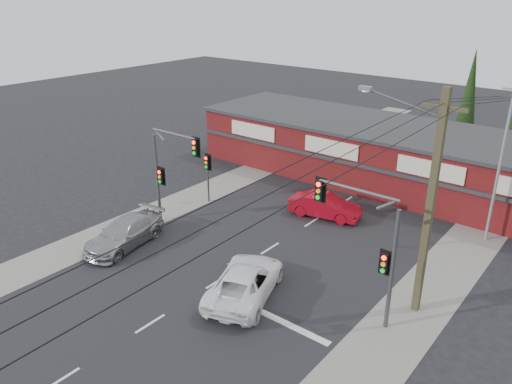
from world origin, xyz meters
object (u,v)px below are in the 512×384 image
Objects in this scene: silver_suv at (124,233)px; red_sedan at (325,206)px; utility_pole at (428,199)px; white_suv at (245,281)px; shop_building at (370,150)px.

red_sedan is at bearing 46.14° from silver_suv.
utility_pole is at bearing 5.93° from silver_suv.
red_sedan is at bearing 144.51° from utility_pole.
silver_suv reaches higher than red_sedan.
utility_pole reaches higher than white_suv.
silver_suv is 16.25m from utility_pole.
utility_pole is at bearing -56.24° from shop_building.
shop_building reaches higher than red_sedan.
shop_building is (-1.17, 8.16, 1.40)m from red_sedan.
utility_pole is (8.19, -5.84, 4.66)m from red_sedan.
white_suv is 8.41m from silver_suv.
white_suv is 9.92m from red_sedan.
red_sedan is 0.16× the size of shop_building.
white_suv is at bearing -7.35° from silver_suv.
red_sedan is (6.75, 10.23, -0.02)m from silver_suv.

